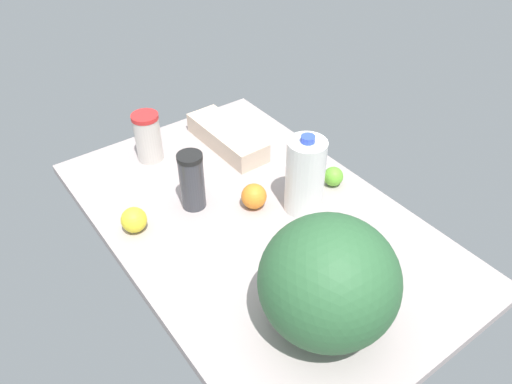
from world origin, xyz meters
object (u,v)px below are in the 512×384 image
Objects in this scene: orange_near_front at (254,196)px; lime_beside_bowl at (333,176)px; milk_jug at (305,176)px; lemon_by_jug at (134,220)px; egg_carton at (227,137)px; tumbler_cup at (148,137)px; shaker_bottle at (192,181)px; watermelon at (329,281)px.

orange_near_front reaches higher than lime_beside_bowl.
lemon_by_jug is (20.23, 43.51, -7.90)cm from milk_jug.
egg_carton reaches higher than lime_beside_bowl.
egg_carton is 32.98cm from orange_near_front.
milk_jug reaches higher than lime_beside_bowl.
tumbler_cup is at bearing 40.19° from lime_beside_bowl.
orange_near_front is at bearing -128.02° from shaker_bottle.
watermelon reaches higher than egg_carton.
watermelon is 4.26× the size of lemon_by_jug.
lime_beside_bowl is (2.74, -14.45, -8.45)cm from milk_jug.
shaker_bottle is at bearing 178.52° from tumbler_cup.
egg_carton is 4.61× the size of lemon_by_jug.
watermelon reaches higher than milk_jug.
shaker_bottle is 18.30cm from orange_near_front.
tumbler_cup reaches higher than orange_near_front.
lime_beside_bowl is 60.54cm from lemon_by_jug.
tumbler_cup is 2.30× the size of lemon_by_jug.
milk_jug is 16.22cm from orange_near_front.
orange_near_front reaches higher than egg_carton.
shaker_bottle is 0.59× the size of watermelon.
lemon_by_jug is at bearing 70.54° from orange_near_front.
watermelon reaches higher than shaker_bottle.
lemon_by_jug is at bearing 88.10° from shaker_bottle.
lime_beside_bowl is (-45.83, -38.72, -5.24)cm from tumbler_cup.
lemon_by_jug is at bearing 73.21° from lime_beside_bowl.
egg_carton is at bearing -65.83° from lemon_by_jug.
shaker_bottle is 19.27cm from lemon_by_jug.
tumbler_cup is 0.50× the size of egg_carton.
watermelon is 45.24cm from orange_near_front.
orange_near_front is (-30.98, 11.29, 0.34)cm from egg_carton.
watermelon reaches higher than orange_near_front.
lemon_by_jug is (53.89, 20.90, -10.73)cm from watermelon.
watermelon is 4.09× the size of orange_near_front.
tumbler_cup is at bearing -34.17° from lemon_by_jug.
tumbler_cup is at bearing 69.40° from egg_carton.
orange_near_front is at bearing -15.03° from watermelon.
tumbler_cup is 0.54× the size of watermelon.
tumbler_cup is 42.09cm from orange_near_front.
egg_carton is at bearing 21.17° from lime_beside_bowl.
lemon_by_jug is at bearing 21.20° from watermelon.
milk_jug is 3.43× the size of lemon_by_jug.
milk_jug reaches higher than lemon_by_jug.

